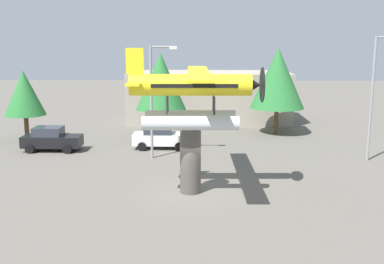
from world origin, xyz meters
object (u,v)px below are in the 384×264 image
at_px(car_near_black, 51,139).
at_px(display_pedestal, 190,160).
at_px(streetlight_secondary, 375,90).
at_px(storefront_building, 209,97).
at_px(tree_west, 24,93).
at_px(streetlight_primary, 154,94).
at_px(floatplane_monument, 193,94).
at_px(tree_center_back, 278,78).
at_px(car_mid_white, 161,137).
at_px(tree_east, 161,82).

bearing_deg(car_near_black, display_pedestal, -41.29).
xyz_separation_m(streetlight_secondary, storefront_building, (-10.71, 15.02, -2.31)).
relative_size(display_pedestal, tree_west, 0.63).
relative_size(streetlight_primary, tree_west, 1.35).
relative_size(floatplane_monument, tree_center_back, 1.42).
bearing_deg(tree_west, car_mid_white, -13.32).
bearing_deg(floatplane_monument, storefront_building, 85.70).
distance_m(floatplane_monument, tree_west, 18.79).
xyz_separation_m(display_pedestal, tree_west, (-13.60, 12.76, 2.03)).
height_order(car_mid_white, storefront_building, storefront_building).
xyz_separation_m(car_near_black, storefront_building, (11.59, 12.84, 1.56)).
bearing_deg(tree_east, streetlight_primary, -88.91).
xyz_separation_m(car_near_black, tree_center_back, (17.32, 6.68, 3.90)).
height_order(car_near_black, tree_center_back, tree_center_back).
xyz_separation_m(display_pedestal, car_near_black, (-10.42, 9.16, -0.90)).
height_order(streetlight_primary, tree_west, streetlight_primary).
xyz_separation_m(floatplane_monument, streetlight_secondary, (11.75, 6.98, -0.47)).
relative_size(streetlight_secondary, tree_center_back, 1.12).
height_order(display_pedestal, tree_west, tree_west).
relative_size(streetlight_primary, storefront_building, 0.49).
bearing_deg(tree_center_back, tree_west, -171.46).
bearing_deg(tree_west, storefront_building, 32.04).
distance_m(streetlight_secondary, tree_center_back, 10.16).
bearing_deg(tree_east, tree_center_back, 15.47).
relative_size(display_pedestal, streetlight_primary, 0.47).
bearing_deg(tree_center_back, storefront_building, 132.91).
xyz_separation_m(car_near_black, tree_west, (-3.17, 3.60, 2.93)).
distance_m(streetlight_secondary, tree_east, 15.88).
bearing_deg(display_pedestal, storefront_building, 86.96).
bearing_deg(streetlight_secondary, display_pedestal, -149.55).
xyz_separation_m(car_mid_white, tree_east, (-0.23, 3.03, 3.83)).
bearing_deg(car_near_black, tree_center_back, 21.10).
xyz_separation_m(streetlight_primary, storefront_building, (3.81, 14.82, -2.00)).
bearing_deg(car_near_black, floatplane_monument, -40.93).
bearing_deg(display_pedestal, car_mid_white, 103.98).
bearing_deg(car_mid_white, car_near_black, -172.91).
relative_size(floatplane_monument, storefront_building, 0.67).
height_order(streetlight_secondary, tree_center_back, streetlight_secondary).
bearing_deg(tree_east, storefront_building, 66.07).
xyz_separation_m(car_mid_white, tree_center_back, (9.42, 5.70, 3.90)).
distance_m(car_mid_white, streetlight_secondary, 15.24).
bearing_deg(tree_east, streetlight_secondary, -22.92).
distance_m(car_near_black, streetlight_secondary, 22.74).
height_order(display_pedestal, floatplane_monument, floatplane_monument).
distance_m(display_pedestal, car_mid_white, 10.49).
distance_m(streetlight_primary, tree_east, 6.00).
distance_m(display_pedestal, storefront_building, 22.04).
relative_size(display_pedestal, tree_center_back, 0.48).
xyz_separation_m(floatplane_monument, storefront_building, (1.04, 22.00, -2.79)).
xyz_separation_m(car_near_black, car_mid_white, (7.90, 0.98, 0.00)).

